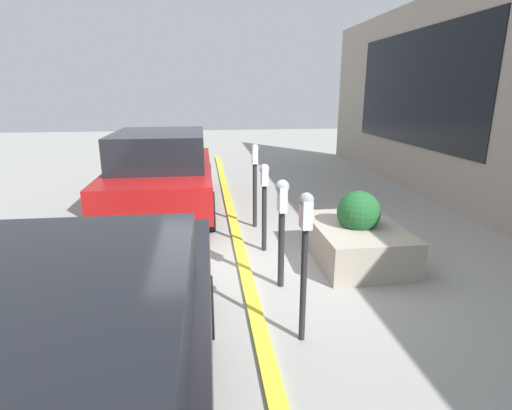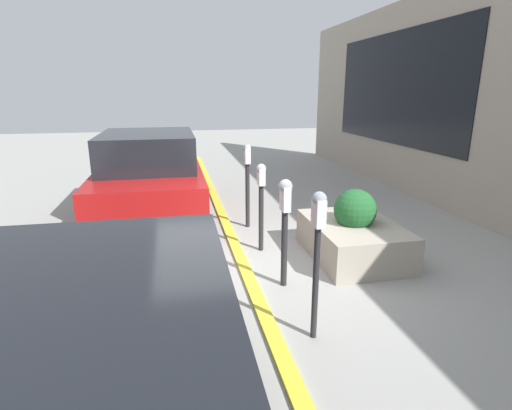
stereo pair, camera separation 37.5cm
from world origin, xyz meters
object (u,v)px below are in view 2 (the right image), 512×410
(parking_meter_middle, at_px, (261,193))
(parked_car_front, at_px, (82,394))
(parking_meter_nearest, at_px, (318,239))
(parking_meter_fourth, at_px, (247,175))
(parked_car_middle, at_px, (150,172))
(planter_box, at_px, (353,235))
(parking_meter_second, at_px, (285,214))

(parking_meter_middle, bearing_deg, parked_car_front, 153.19)
(parking_meter_nearest, distance_m, parking_meter_fourth, 3.41)
(parking_meter_nearest, relative_size, parked_car_middle, 0.34)
(parking_meter_nearest, height_order, planter_box, parking_meter_nearest)
(parking_meter_second, bearing_deg, parked_car_middle, 26.31)
(parking_meter_middle, bearing_deg, parked_car_middle, 36.14)
(parking_meter_second, height_order, parked_car_middle, parked_car_middle)
(parked_car_front, bearing_deg, parking_meter_second, -36.65)
(parked_car_middle, bearing_deg, parking_meter_fourth, -125.20)
(parking_meter_nearest, xyz_separation_m, parked_car_front, (-1.28, 1.83, -0.29))
(parking_meter_nearest, xyz_separation_m, parking_meter_middle, (2.29, 0.02, -0.14))
(parking_meter_nearest, bearing_deg, planter_box, -34.73)
(parking_meter_second, distance_m, parked_car_front, 3.03)
(parking_meter_nearest, distance_m, planter_box, 2.27)
(parked_car_middle, bearing_deg, planter_box, -133.71)
(planter_box, relative_size, parked_car_middle, 0.38)
(parking_meter_fourth, distance_m, parked_car_middle, 2.08)
(parked_car_front, bearing_deg, parked_car_middle, -0.32)
(parking_meter_nearest, bearing_deg, parked_car_middle, 20.44)
(parking_meter_middle, distance_m, parked_car_middle, 2.87)
(parked_car_middle, bearing_deg, parking_meter_second, -153.54)
(parked_car_middle, bearing_deg, parked_car_front, 179.07)
(parking_meter_fourth, relative_size, planter_box, 0.90)
(parking_meter_middle, xyz_separation_m, parking_meter_fourth, (1.12, -0.00, 0.05))
(parked_car_front, height_order, parked_car_middle, parked_car_middle)
(parking_meter_middle, height_order, parking_meter_fourth, parking_meter_fourth)
(parking_meter_fourth, xyz_separation_m, planter_box, (-1.63, -1.25, -0.60))
(parking_meter_fourth, relative_size, parked_car_middle, 0.34)
(planter_box, relative_size, parked_car_front, 0.36)
(parked_car_front, relative_size, parked_car_middle, 1.06)
(parking_meter_second, distance_m, parking_meter_middle, 1.17)
(parking_meter_second, xyz_separation_m, planter_box, (0.66, -1.22, -0.60))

